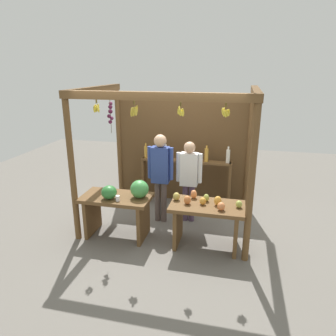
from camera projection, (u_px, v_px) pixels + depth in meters
name	position (u px, v px, depth m)	size (l,w,h in m)	color
ground_plane	(170.00, 220.00, 6.03)	(12.00, 12.00, 0.00)	slate
market_stall	(176.00, 141.00, 6.01)	(2.92, 2.14, 2.49)	brown
fruit_counter_left	(121.00, 202.00, 5.27)	(1.18, 0.64, 1.04)	brown
fruit_counter_right	(206.00, 215.00, 4.99)	(1.18, 0.64, 0.90)	brown
bottle_shelf_unit	(186.00, 170.00, 6.46)	(1.87, 0.22, 1.34)	brown
vendor_man	(160.00, 170.00, 5.70)	(0.48, 0.23, 1.68)	brown
vendor_woman	(189.00, 175.00, 5.74)	(0.48, 0.21, 1.55)	#4D3951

